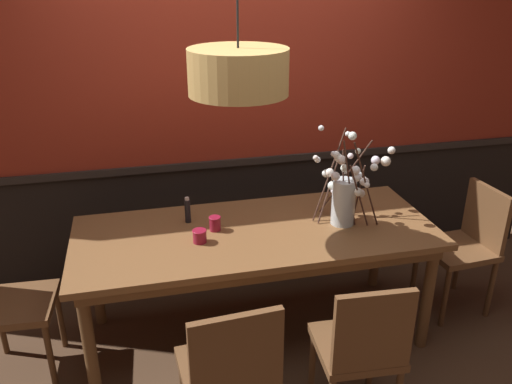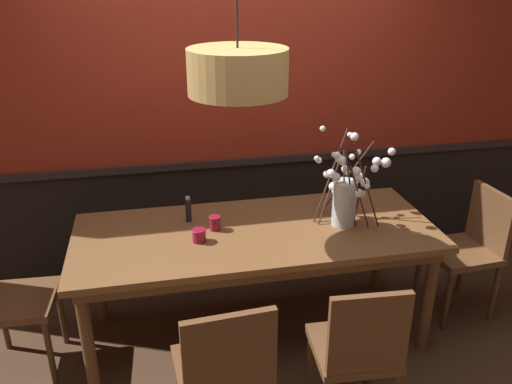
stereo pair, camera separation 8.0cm
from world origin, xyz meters
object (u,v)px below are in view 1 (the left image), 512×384
at_px(dining_table, 256,241).
at_px(chair_near_side_right, 362,346).
at_px(condiment_bottle, 188,210).
at_px(chair_far_side_left, 195,212).
at_px(chair_head_west_end, 2,298).
at_px(candle_holder_nearer_center, 200,236).
at_px(chair_near_side_left, 230,371).
at_px(vase_with_blossoms, 346,193).
at_px(pendant_lamp, 238,72).
at_px(chair_far_side_right, 272,208).
at_px(chair_head_east_end, 467,242).
at_px(candle_holder_nearer_edge, 215,223).

relative_size(dining_table, chair_near_side_right, 2.45).
bearing_deg(condiment_bottle, chair_far_side_left, 80.25).
bearing_deg(chair_far_side_left, chair_head_west_end, -144.17).
height_order(chair_near_side_right, candle_holder_nearer_center, chair_near_side_right).
relative_size(chair_near_side_left, vase_with_blossoms, 1.53).
xyz_separation_m(chair_near_side_right, pendant_lamp, (-0.45, 0.77, 1.24)).
bearing_deg(chair_far_side_right, chair_near_side_left, -110.90).
bearing_deg(vase_with_blossoms, pendant_lamp, -176.94).
distance_m(chair_near_side_right, chair_head_east_end, 1.40).
xyz_separation_m(chair_head_west_end, pendant_lamp, (1.37, -0.06, 1.22)).
distance_m(dining_table, chair_head_east_end, 1.49).
bearing_deg(pendant_lamp, dining_table, 32.53).
bearing_deg(candle_holder_nearer_edge, candle_holder_nearer_center, -130.65).
distance_m(chair_head_east_end, condiment_bottle, 1.91).
bearing_deg(chair_far_side_right, condiment_bottle, -138.28).
height_order(vase_with_blossoms, condiment_bottle, vase_with_blossoms).
distance_m(chair_head_east_end, pendant_lamp, 2.01).
bearing_deg(chair_near_side_right, chair_far_side_right, 90.66).
height_order(dining_table, chair_head_east_end, chair_head_east_end).
distance_m(dining_table, chair_near_side_left, 0.95).
height_order(chair_far_side_right, chair_far_side_left, chair_far_side_left).
xyz_separation_m(chair_head_west_end, vase_with_blossoms, (2.03, -0.02, 0.45)).
distance_m(candle_holder_nearer_edge, condiment_bottle, 0.21).
xyz_separation_m(vase_with_blossoms, candle_holder_nearer_edge, (-0.80, 0.09, -0.16)).
bearing_deg(chair_near_side_right, chair_far_side_left, 110.02).
xyz_separation_m(chair_head_east_end, candle_holder_nearer_center, (-1.83, -0.05, 0.30)).
distance_m(chair_near_side_left, condiment_bottle, 1.13).
distance_m(chair_far_side_left, candle_holder_nearer_edge, 0.86).
bearing_deg(chair_near_side_left, condiment_bottle, 93.20).
height_order(dining_table, chair_near_side_left, chair_near_side_left).
bearing_deg(chair_near_side_right, condiment_bottle, 125.07).
bearing_deg(chair_near_side_right, chair_head_west_end, 155.58).
xyz_separation_m(chair_near_side_right, chair_head_east_end, (1.13, 0.82, 0.01)).
relative_size(chair_far_side_right, chair_head_east_end, 0.98).
bearing_deg(chair_far_side_right, candle_holder_nearer_center, -126.57).
relative_size(chair_head_west_end, chair_near_side_left, 1.00).
relative_size(chair_far_side_left, candle_holder_nearer_center, 11.01).
distance_m(chair_near_side_left, vase_with_blossoms, 1.30).
relative_size(chair_near_side_right, chair_near_side_left, 0.98).
relative_size(chair_near_side_left, condiment_bottle, 5.42).
bearing_deg(candle_holder_nearer_edge, chair_head_east_end, -2.52).
bearing_deg(chair_head_west_end, vase_with_blossoms, -0.67).
xyz_separation_m(chair_far_side_right, chair_near_side_left, (-0.65, -1.71, 0.01)).
bearing_deg(pendant_lamp, condiment_bottle, 135.44).
bearing_deg(condiment_bottle, chair_near_side_left, -86.80).
height_order(chair_head_west_end, chair_far_side_right, chair_head_west_end).
distance_m(chair_head_west_end, candle_holder_nearer_center, 1.17).
xyz_separation_m(chair_far_side_right, candle_holder_nearer_edge, (-0.57, -0.78, 0.31)).
relative_size(dining_table, chair_near_side_left, 2.41).
bearing_deg(chair_head_east_end, chair_far_side_right, 143.37).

